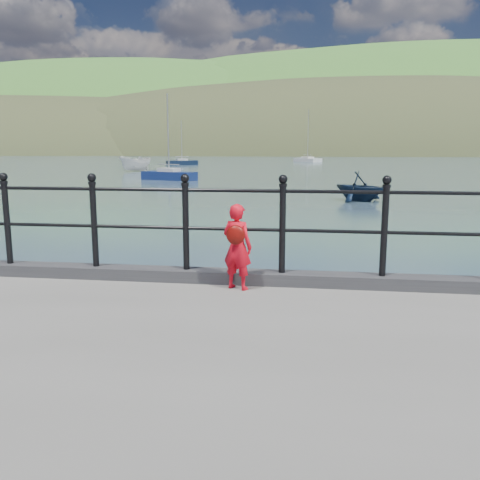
# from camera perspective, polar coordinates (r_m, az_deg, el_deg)

# --- Properties ---
(ground) EXTENTS (600.00, 600.00, 0.00)m
(ground) POSITION_cam_1_polar(r_m,az_deg,el_deg) (6.84, -0.51, -12.56)
(ground) COLOR #2D4251
(ground) RESTS_ON ground
(kerb) EXTENTS (60.00, 0.30, 0.15)m
(kerb) POSITION_cam_1_polar(r_m,az_deg,el_deg) (6.35, -0.73, -4.12)
(kerb) COLOR #28282B
(kerb) RESTS_ON quay
(railing) EXTENTS (18.11, 0.11, 1.20)m
(railing) POSITION_cam_1_polar(r_m,az_deg,el_deg) (6.21, -0.74, 2.59)
(railing) COLOR black
(railing) RESTS_ON kerb
(far_shore) EXTENTS (830.00, 200.00, 156.00)m
(far_shore) POSITION_cam_1_polar(r_m,az_deg,el_deg) (249.75, 16.67, 4.08)
(far_shore) COLOR #333A21
(far_shore) RESTS_ON ground
(child) EXTENTS (0.44, 0.37, 1.02)m
(child) POSITION_cam_1_polar(r_m,az_deg,el_deg) (5.96, -0.32, -0.69)
(child) COLOR red
(child) RESTS_ON quay
(launch_white) EXTENTS (3.59, 4.82, 1.75)m
(launch_white) POSITION_cam_1_polar(r_m,az_deg,el_deg) (59.42, -11.65, 8.39)
(launch_white) COLOR silver
(launch_white) RESTS_ON ground
(launch_navy) EXTENTS (3.76, 3.71, 1.50)m
(launch_navy) POSITION_cam_1_polar(r_m,az_deg,el_deg) (26.38, 13.30, 5.89)
(launch_navy) COLOR black
(launch_navy) RESTS_ON ground
(sailboat_left) EXTENTS (4.89, 3.80, 7.05)m
(sailboat_left) POSITION_cam_1_polar(r_m,az_deg,el_deg) (80.85, -6.53, 8.60)
(sailboat_left) COLOR black
(sailboat_left) RESTS_ON ground
(sailboat_port) EXTENTS (5.07, 3.34, 7.21)m
(sailboat_port) POSITION_cam_1_polar(r_m,az_deg,el_deg) (43.19, -7.97, 7.14)
(sailboat_port) COLOR navy
(sailboat_port) RESTS_ON ground
(sailboat_deep) EXTENTS (5.51, 6.73, 9.93)m
(sailboat_deep) POSITION_cam_1_polar(r_m,az_deg,el_deg) (98.79, 7.58, 8.88)
(sailboat_deep) COLOR silver
(sailboat_deep) RESTS_ON ground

